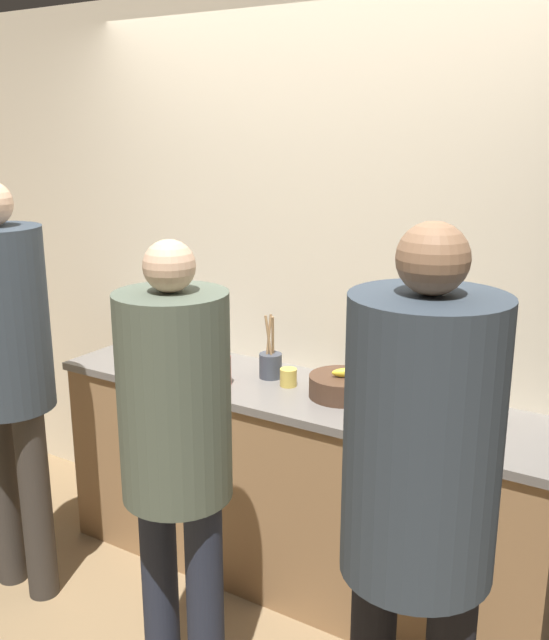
# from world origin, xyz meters

# --- Properties ---
(ground_plane) EXTENTS (14.00, 14.00, 0.00)m
(ground_plane) POSITION_xyz_m (0.00, 0.00, 0.00)
(ground_plane) COLOR #8C704C
(wall_back) EXTENTS (5.20, 0.06, 2.60)m
(wall_back) POSITION_xyz_m (0.00, 0.62, 1.30)
(wall_back) COLOR beige
(wall_back) RESTS_ON ground_plane
(counter) EXTENTS (2.26, 0.60, 0.92)m
(counter) POSITION_xyz_m (0.00, 0.33, 0.46)
(counter) COLOR #9E754C
(counter) RESTS_ON ground_plane
(person_left) EXTENTS (0.38, 0.38, 1.80)m
(person_left) POSITION_xyz_m (-0.99, -0.38, 1.10)
(person_left) COLOR #38332D
(person_left) RESTS_ON ground_plane
(person_center) EXTENTS (0.37, 0.37, 1.67)m
(person_center) POSITION_xyz_m (0.01, -0.50, 1.01)
(person_center) COLOR #232838
(person_center) RESTS_ON ground_plane
(person_right) EXTENTS (0.40, 0.40, 1.79)m
(person_right) POSITION_xyz_m (0.87, -0.55, 1.10)
(person_right) COLOR black
(person_right) RESTS_ON ground_plane
(fruit_bowl) EXTENTS (0.28, 0.28, 0.13)m
(fruit_bowl) POSITION_xyz_m (0.20, 0.34, 0.96)
(fruit_bowl) COLOR #4C3323
(fruit_bowl) RESTS_ON counter
(utensil_crock) EXTENTS (0.10, 0.10, 0.29)m
(utensil_crock) POSITION_xyz_m (-0.18, 0.38, 0.98)
(utensil_crock) COLOR #3D424C
(utensil_crock) RESTS_ON counter
(bottle_red) EXTENTS (0.06, 0.06, 0.18)m
(bottle_red) POSITION_xyz_m (-0.30, 0.20, 0.99)
(bottle_red) COLOR red
(bottle_red) RESTS_ON counter
(bottle_amber) EXTENTS (0.08, 0.08, 0.25)m
(bottle_amber) POSITION_xyz_m (0.76, 0.35, 1.01)
(bottle_amber) COLOR brown
(bottle_amber) RESTS_ON counter
(cup_yellow) EXTENTS (0.07, 0.07, 0.08)m
(cup_yellow) POSITION_xyz_m (-0.05, 0.33, 0.95)
(cup_yellow) COLOR gold
(cup_yellow) RESTS_ON counter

